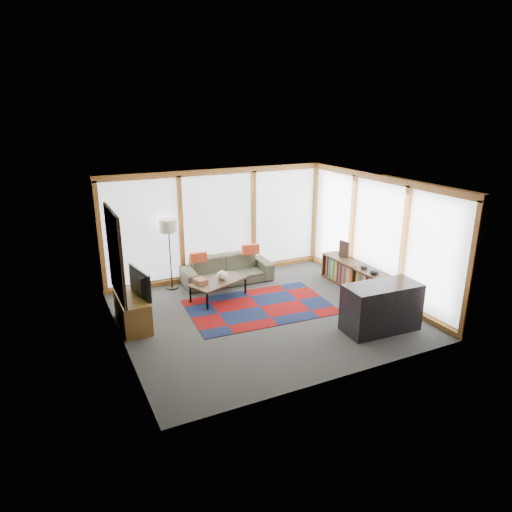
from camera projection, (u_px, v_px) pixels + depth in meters
name	position (u px, v px, depth m)	size (l,w,h in m)	color
ground	(265.00, 314.00, 9.09)	(5.50, 5.50, 0.00)	#2F2F2D
room_envelope	(274.00, 230.00, 9.29)	(5.52, 5.02, 2.62)	#3D342C
rug	(260.00, 307.00, 9.41)	(2.88, 1.85, 0.01)	#680908
sofa	(227.00, 270.00, 10.66)	(2.09, 0.82, 0.61)	#3A3C2C
pillow_left	(198.00, 257.00, 10.24)	(0.38, 0.12, 0.21)	#CE4220
pillow_right	(250.00, 249.00, 10.79)	(0.42, 0.13, 0.23)	#CE4220
floor_lamp	(170.00, 254.00, 10.14)	(0.40, 0.40, 1.61)	#2F2519
coffee_table	(218.00, 290.00, 9.77)	(1.21, 0.60, 0.40)	#342513
book_stack	(200.00, 281.00, 9.58)	(0.22, 0.28, 0.09)	brown
vase	(222.00, 275.00, 9.75)	(0.23, 0.23, 0.19)	silver
bookshelf	(359.00, 279.00, 10.12)	(0.43, 2.36, 0.59)	#342513
bowl_a	(374.00, 272.00, 9.55)	(0.21, 0.21, 0.10)	black
bowl_b	(364.00, 267.00, 9.86)	(0.18, 0.18, 0.09)	black
shelf_picture	(344.00, 249.00, 10.62)	(0.04, 0.29, 0.38)	black
tv_console	(133.00, 311.00, 8.52)	(0.49, 1.18, 0.59)	brown
television	(135.00, 284.00, 8.35)	(0.90, 0.12, 0.52)	black
bar_counter	(381.00, 307.00, 8.33)	(1.39, 0.65, 0.88)	black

